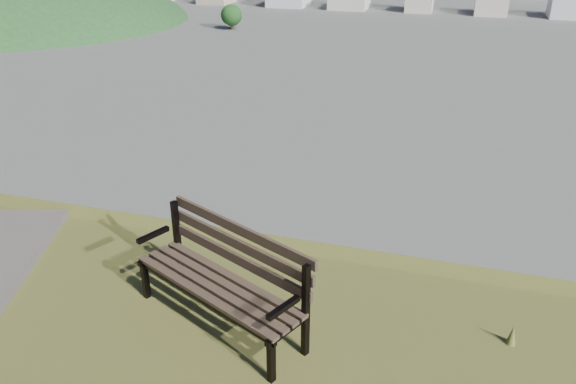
% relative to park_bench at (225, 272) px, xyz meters
% --- Properties ---
extents(park_bench, '(1.66, 1.14, 0.84)m').
position_rel_park_bench_xyz_m(park_bench, '(0.00, 0.00, 0.00)').
color(park_bench, '#3F2E24').
rests_on(park_bench, hilltop_mesa).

